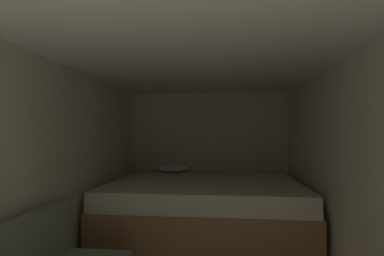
{
  "coord_description": "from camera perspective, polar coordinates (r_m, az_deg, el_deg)",
  "views": [
    {
      "loc": [
        0.24,
        -0.33,
        1.36
      ],
      "look_at": [
        -0.07,
        2.65,
        1.41
      ],
      "focal_mm": 28.11,
      "sensor_mm": 36.0,
      "label": 1
    }
  ],
  "objects": [
    {
      "name": "bed",
      "position": [
        4.01,
        2.32,
        -15.19
      ],
      "size": [
        2.42,
        1.85,
        0.89
      ],
      "color": "#9E7247",
      "rests_on": "ground"
    },
    {
      "name": "wall_back",
      "position": [
        4.9,
        3.1,
        -5.1
      ],
      "size": [
        2.64,
        0.05,
        2.01
      ],
      "primitive_type": "cube",
      "color": "beige",
      "rests_on": "ground"
    },
    {
      "name": "ceiling_slab",
      "position": [
        2.49,
        0.13,
        14.67
      ],
      "size": [
        2.64,
        4.92,
        0.05
      ],
      "primitive_type": "cube",
      "color": "white",
      "rests_on": "wall_left"
    },
    {
      "name": "wall_left",
      "position": [
        2.86,
        -26.82,
        -8.0
      ],
      "size": [
        0.05,
        4.92,
        2.01
      ],
      "primitive_type": "cube",
      "color": "beige",
      "rests_on": "ground"
    },
    {
      "name": "wall_right",
      "position": [
        2.64,
        29.71,
        -8.61
      ],
      "size": [
        0.05,
        4.92,
        2.01
      ],
      "primitive_type": "cube",
      "color": "beige",
      "rests_on": "ground"
    }
  ]
}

